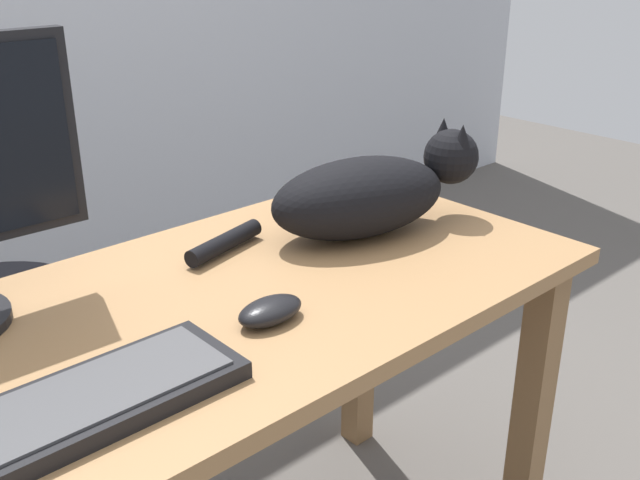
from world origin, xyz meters
name	(u,v)px	position (x,y,z in m)	size (l,w,h in m)	color
desk	(198,371)	(0.00, 0.00, 0.60)	(1.37, 0.62, 0.71)	#9E7247
keyboard	(67,411)	(-0.27, -0.14, 0.73)	(0.44, 0.15, 0.03)	black
cat	(369,192)	(0.43, 0.04, 0.80)	(0.60, 0.27, 0.20)	black
computer_mouse	(270,311)	(0.06, -0.11, 0.73)	(0.11, 0.06, 0.04)	black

